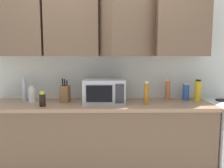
% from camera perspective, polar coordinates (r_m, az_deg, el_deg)
% --- Properties ---
extents(wall_back_with_cabinets, '(3.50, 0.60, 2.60)m').
position_cam_1_polar(wall_back_with_cabinets, '(2.89, -2.94, 9.48)').
color(wall_back_with_cabinets, silver).
rests_on(wall_back_with_cabinets, ground_plane).
extents(counter_run, '(2.63, 0.63, 0.90)m').
position_cam_1_polar(counter_run, '(2.85, -2.96, -13.61)').
color(counter_run, brown).
rests_on(counter_run, ground_plane).
extents(microwave, '(0.48, 0.37, 0.28)m').
position_cam_1_polar(microwave, '(2.70, -1.92, -1.80)').
color(microwave, '#B7B7BC').
rests_on(microwave, counter_run).
extents(knife_block, '(0.12, 0.13, 0.29)m').
position_cam_1_polar(knife_block, '(2.80, -11.58, -2.35)').
color(knife_block, brown).
rests_on(knife_block, counter_run).
extents(bottle_soy_dark, '(0.07, 0.07, 0.17)m').
position_cam_1_polar(bottle_soy_dark, '(2.64, -16.90, -3.70)').
color(bottle_soy_dark, black).
rests_on(bottle_soy_dark, counter_run).
extents(bottle_yellow_mustard, '(0.08, 0.08, 0.27)m').
position_cam_1_polar(bottle_yellow_mustard, '(2.99, 20.56, -1.58)').
color(bottle_yellow_mustard, gold).
rests_on(bottle_yellow_mustard, counter_run).
extents(bottle_blue_cleaner, '(0.08, 0.08, 0.22)m').
position_cam_1_polar(bottle_blue_cleaner, '(3.03, 17.87, -1.92)').
color(bottle_blue_cleaner, '#2D56B7').
rests_on(bottle_blue_cleaner, counter_run).
extents(bottle_clear_tall, '(0.05, 0.05, 0.28)m').
position_cam_1_polar(bottle_clear_tall, '(3.05, -20.95, -1.43)').
color(bottle_clear_tall, silver).
rests_on(bottle_clear_tall, counter_run).
extents(bottle_spice_jar, '(0.06, 0.06, 0.27)m').
position_cam_1_polar(bottle_spice_jar, '(2.96, 13.61, -1.52)').
color(bottle_spice_jar, '#BC6638').
rests_on(bottle_spice_jar, counter_run).
extents(bottle_white_jar, '(0.08, 0.08, 0.20)m').
position_cam_1_polar(bottle_white_jar, '(2.93, -19.26, -2.45)').
color(bottle_white_jar, white).
rests_on(bottle_white_jar, counter_run).
extents(bottle_amber_vinegar, '(0.06, 0.06, 0.27)m').
position_cam_1_polar(bottle_amber_vinegar, '(2.63, 8.53, -2.35)').
color(bottle_amber_vinegar, '#AD701E').
rests_on(bottle_amber_vinegar, counter_run).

